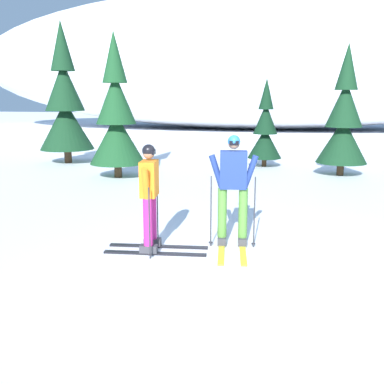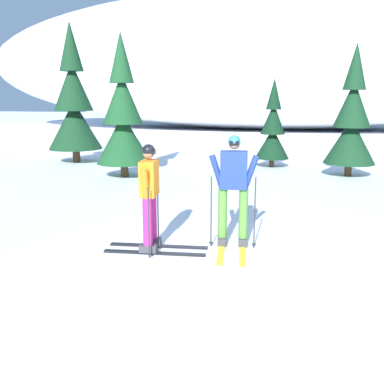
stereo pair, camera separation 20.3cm
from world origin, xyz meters
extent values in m
plane|color=white|center=(0.00, 0.00, 0.00)|extent=(120.00, 120.00, 0.00)
cube|color=black|center=(-1.53, 0.62, 0.01)|extent=(1.65, 0.27, 0.03)
cube|color=black|center=(-1.49, 0.28, 0.01)|extent=(1.65, 0.27, 0.03)
cube|color=#38383D|center=(-1.63, 0.61, 0.09)|extent=(0.29, 0.17, 0.12)
cube|color=#38383D|center=(-1.59, 0.27, 0.09)|extent=(0.29, 0.17, 0.12)
cylinder|color=#B7237A|center=(-1.63, 0.61, 0.53)|extent=(0.15, 0.15, 0.76)
cylinder|color=#B7237A|center=(-1.59, 0.27, 0.53)|extent=(0.15, 0.15, 0.76)
cube|color=orange|center=(-1.61, 0.44, 1.20)|extent=(0.28, 0.45, 0.56)
cylinder|color=orange|center=(-1.64, 0.71, 1.14)|extent=(0.13, 0.28, 0.58)
cylinder|color=orange|center=(-1.58, 0.18, 1.14)|extent=(0.13, 0.28, 0.58)
sphere|color=#A37556|center=(-1.61, 0.44, 1.60)|extent=(0.19, 0.19, 0.19)
sphere|color=black|center=(-1.61, 0.44, 1.63)|extent=(0.21, 0.21, 0.21)
cube|color=black|center=(-1.53, 0.45, 1.61)|extent=(0.05, 0.15, 0.07)
cylinder|color=#2D2D33|center=(-1.58, 0.80, 0.56)|extent=(0.02, 0.02, 1.13)
cylinder|color=#2D2D33|center=(-1.58, 0.80, 0.06)|extent=(0.07, 0.07, 0.01)
cylinder|color=#2D2D33|center=(-1.51, 0.10, 0.56)|extent=(0.02, 0.02, 1.13)
cylinder|color=#2D2D33|center=(-1.51, 0.10, 0.06)|extent=(0.07, 0.07, 0.01)
cube|color=gold|center=(-0.15, 0.88, 0.01)|extent=(0.30, 1.70, 0.03)
cube|color=gold|center=(-0.49, 0.84, 0.01)|extent=(0.30, 1.70, 0.03)
cube|color=#38383D|center=(-0.16, 0.98, 0.09)|extent=(0.17, 0.29, 0.12)
cube|color=#38383D|center=(-0.51, 0.94, 0.09)|extent=(0.17, 0.29, 0.12)
cylinder|color=#4C8433|center=(-0.16, 0.98, 0.57)|extent=(0.15, 0.15, 0.83)
cylinder|color=#4C8433|center=(-0.51, 0.94, 0.57)|extent=(0.15, 0.15, 0.83)
cube|color=navy|center=(-0.34, 0.96, 1.29)|extent=(0.46, 0.29, 0.62)
cylinder|color=navy|center=(-0.07, 0.99, 1.25)|extent=(0.28, 0.13, 0.58)
cylinder|color=navy|center=(-0.60, 0.93, 1.25)|extent=(0.28, 0.13, 0.58)
sphere|color=#A37556|center=(-0.34, 0.96, 1.73)|extent=(0.19, 0.19, 0.19)
sphere|color=#2366B2|center=(-0.34, 0.96, 1.76)|extent=(0.21, 0.21, 0.21)
cube|color=black|center=(-0.33, 0.88, 1.74)|extent=(0.15, 0.05, 0.07)
cylinder|color=#2D2D33|center=(0.03, 0.95, 0.60)|extent=(0.02, 0.02, 1.19)
cylinder|color=#2D2D33|center=(0.03, 0.95, 0.06)|extent=(0.07, 0.07, 0.01)
cylinder|color=#2D2D33|center=(-0.68, 0.86, 0.60)|extent=(0.02, 0.02, 1.19)
cylinder|color=#2D2D33|center=(-0.68, 0.86, 0.06)|extent=(0.07, 0.07, 0.01)
cylinder|color=#47301E|center=(-7.47, 9.18, 0.35)|extent=(0.28, 0.28, 0.70)
cone|color=#14381E|center=(-7.47, 9.18, 1.41)|extent=(1.99, 1.99, 1.78)
cone|color=#14381E|center=(-7.47, 9.18, 2.83)|extent=(1.43, 1.43, 1.78)
cone|color=#14381E|center=(-7.47, 9.18, 4.26)|extent=(0.87, 0.87, 1.78)
cylinder|color=#47301E|center=(-4.52, 6.65, 0.29)|extent=(0.24, 0.24, 0.59)
cone|color=#194723|center=(-4.52, 6.65, 1.19)|extent=(1.69, 1.69, 1.51)
cone|color=#194723|center=(-4.52, 6.65, 2.40)|extent=(1.21, 1.21, 1.51)
cone|color=#194723|center=(-4.52, 6.65, 3.61)|extent=(0.74, 0.74, 1.51)
cylinder|color=#47301E|center=(-0.16, 9.73, 0.21)|extent=(0.17, 0.17, 0.42)
cone|color=black|center=(-0.16, 9.73, 0.85)|extent=(1.19, 1.19, 1.07)
cone|color=black|center=(-0.16, 9.73, 1.70)|extent=(0.86, 0.86, 1.07)
cone|color=black|center=(-0.16, 9.73, 2.56)|extent=(0.53, 0.53, 1.07)
cylinder|color=#47301E|center=(2.29, 8.37, 0.27)|extent=(0.22, 0.22, 0.55)
cone|color=#14381E|center=(2.29, 8.37, 1.11)|extent=(1.57, 1.57, 1.40)
cone|color=#14381E|center=(2.29, 8.37, 2.23)|extent=(1.13, 1.13, 1.40)
cone|color=#14381E|center=(2.29, 8.37, 3.36)|extent=(0.69, 0.69, 1.40)
ellipsoid|color=white|center=(-1.84, 28.76, 5.09)|extent=(44.94, 17.27, 10.18)
camera|label=1|loc=(0.40, -6.10, 2.46)|focal=41.17mm
camera|label=2|loc=(0.60, -6.06, 2.46)|focal=41.17mm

